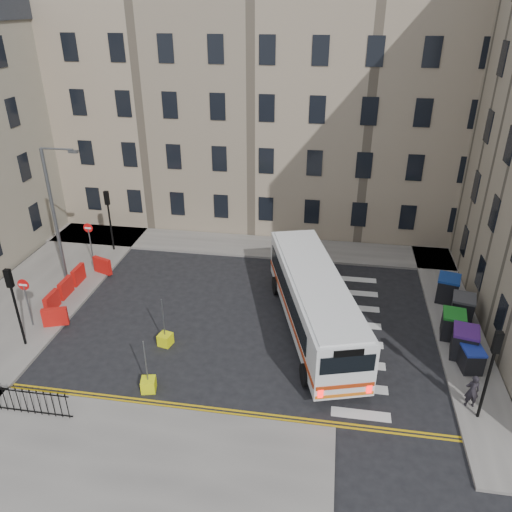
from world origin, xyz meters
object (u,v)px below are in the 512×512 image
(wheelie_bin_c, at_px, (453,325))
(wheelie_bin_e, at_px, (448,288))
(wheelie_bin_b, at_px, (464,343))
(wheelie_bin_d, at_px, (462,308))
(bollard_yellow, at_px, (165,339))
(bollard_chevron, at_px, (149,385))
(bus, at_px, (314,300))
(pedestrian, at_px, (472,391))
(streetlamp, at_px, (54,216))
(wheelie_bin_a, at_px, (472,359))

(wheelie_bin_c, distance_m, wheelie_bin_e, 3.52)
(wheelie_bin_b, height_order, wheelie_bin_d, wheelie_bin_b)
(wheelie_bin_b, height_order, bollard_yellow, wheelie_bin_b)
(wheelie_bin_c, height_order, bollard_chevron, wheelie_bin_c)
(wheelie_bin_e, bearing_deg, bollard_yellow, -141.86)
(bus, distance_m, pedestrian, 8.14)
(streetlamp, xyz_separation_m, wheelie_bin_a, (21.89, -4.55, -3.62))
(wheelie_bin_e, xyz_separation_m, bollard_chevron, (-13.87, -9.43, -0.58))
(pedestrian, distance_m, bollard_yellow, 13.88)
(wheelie_bin_e, bearing_deg, wheelie_bin_d, -63.90)
(wheelie_bin_a, bearing_deg, wheelie_bin_c, 90.89)
(streetlamp, height_order, bollard_chevron, streetlamp)
(bollard_yellow, height_order, bollard_chevron, same)
(bus, xyz_separation_m, bollard_yellow, (-7.00, -2.40, -1.46))
(wheelie_bin_a, height_order, wheelie_bin_e, wheelie_bin_e)
(wheelie_bin_d, bearing_deg, pedestrian, -85.15)
(wheelie_bin_a, relative_size, wheelie_bin_c, 0.82)
(wheelie_bin_a, xyz_separation_m, wheelie_bin_d, (0.37, 4.04, 0.14))
(wheelie_bin_c, bearing_deg, bollard_chevron, -147.58)
(pedestrian, relative_size, bollard_yellow, 2.58)
(wheelie_bin_e, relative_size, bollard_chevron, 2.57)
(wheelie_bin_c, height_order, wheelie_bin_e, wheelie_bin_e)
(wheelie_bin_d, height_order, bollard_yellow, wheelie_bin_d)
(bollard_chevron, bearing_deg, wheelie_bin_a, 13.93)
(pedestrian, height_order, bollard_chevron, pedestrian)
(streetlamp, relative_size, wheelie_bin_e, 5.27)
(bus, distance_m, wheelie_bin_c, 6.90)
(streetlamp, distance_m, wheelie_bin_c, 21.89)
(wheelie_bin_d, bearing_deg, bollard_yellow, -150.92)
(wheelie_bin_b, bearing_deg, wheelie_bin_a, -70.00)
(wheelie_bin_c, relative_size, pedestrian, 0.89)
(bus, distance_m, wheelie_bin_e, 8.18)
(wheelie_bin_d, xyz_separation_m, pedestrian, (-0.89, -6.42, 0.07))
(streetlamp, xyz_separation_m, wheelie_bin_b, (21.75, -3.55, -3.46))
(pedestrian, xyz_separation_m, bollard_chevron, (-13.38, -1.07, -0.62))
(bus, height_order, wheelie_bin_a, bus)
(pedestrian, relative_size, bollard_chevron, 2.58)
(wheelie_bin_b, bearing_deg, bollard_yellow, -163.24)
(streetlamp, relative_size, bus, 0.71)
(wheelie_bin_a, distance_m, bollard_chevron, 14.32)
(streetlamp, xyz_separation_m, bus, (14.68, -2.38, -2.58))
(wheelie_bin_a, xyz_separation_m, wheelie_bin_c, (-0.38, 2.48, 0.12))
(wheelie_bin_e, xyz_separation_m, pedestrian, (-0.49, -8.36, 0.05))
(bus, distance_m, wheelie_bin_a, 7.60)
(wheelie_bin_b, distance_m, bollard_chevron, 14.46)
(streetlamp, height_order, wheelie_bin_b, streetlamp)
(bollard_yellow, xyz_separation_m, bollard_chevron, (0.32, -3.21, 0.00))
(streetlamp, distance_m, bollard_yellow, 9.91)
(bus, distance_m, bollard_chevron, 8.85)
(pedestrian, bearing_deg, wheelie_bin_c, -94.27)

